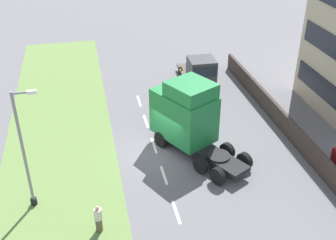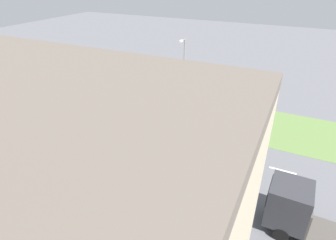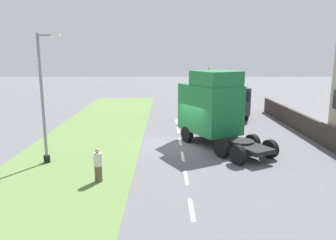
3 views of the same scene
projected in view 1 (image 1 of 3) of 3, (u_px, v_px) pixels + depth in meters
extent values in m
plane|color=slate|center=(157.00, 153.00, 26.62)|extent=(120.00, 120.00, 0.00)
cube|color=#607F42|center=(60.00, 165.00, 25.53)|extent=(7.00, 44.00, 0.01)
cube|color=white|center=(176.00, 212.00, 21.98)|extent=(0.16, 1.80, 0.00)
cube|color=white|center=(164.00, 175.00, 24.68)|extent=(0.16, 1.80, 0.00)
cube|color=white|center=(154.00, 145.00, 27.38)|extent=(0.16, 1.80, 0.00)
cube|color=white|center=(146.00, 121.00, 30.08)|extent=(0.16, 1.80, 0.00)
cube|color=white|center=(139.00, 101.00, 32.78)|extent=(0.16, 1.80, 0.00)
cube|color=#382D28|center=(289.00, 128.00, 27.91)|extent=(0.25, 24.00, 1.37)
cube|color=#1E232D|center=(322.00, 87.00, 30.09)|extent=(0.08, 6.72, 1.48)
cube|color=#1E232D|center=(330.00, 45.00, 28.49)|extent=(0.08, 6.72, 1.48)
cube|color=black|center=(200.00, 147.00, 26.04)|extent=(4.49, 6.78, 0.24)
cube|color=#1E7A3D|center=(184.00, 115.00, 26.25)|extent=(4.00, 4.55, 2.98)
cube|color=black|center=(164.00, 112.00, 27.86)|extent=(1.89, 1.05, 1.67)
cube|color=black|center=(164.00, 95.00, 27.20)|extent=(2.00, 1.11, 0.96)
cube|color=#1E7A3D|center=(191.00, 90.00, 24.90)|extent=(3.26, 3.31, 0.90)
sphere|color=orange|center=(180.00, 70.00, 26.15)|extent=(0.14, 0.14, 0.14)
cylinder|color=black|center=(219.00, 156.00, 24.91)|extent=(1.85, 1.85, 0.12)
cylinder|color=black|center=(161.00, 139.00, 27.07)|extent=(0.77, 1.07, 1.04)
cylinder|color=black|center=(187.00, 127.00, 28.35)|extent=(0.77, 1.07, 1.04)
cylinder|color=black|center=(201.00, 165.00, 24.67)|extent=(0.77, 1.07, 1.04)
cylinder|color=black|center=(227.00, 151.00, 25.95)|extent=(0.77, 1.07, 1.04)
cylinder|color=black|center=(218.00, 176.00, 23.75)|extent=(0.77, 1.07, 1.04)
cylinder|color=black|center=(244.00, 161.00, 25.03)|extent=(0.77, 1.07, 1.04)
cube|color=#333338|center=(201.00, 72.00, 33.26)|extent=(2.09, 2.07, 2.28)
cube|color=black|center=(205.00, 72.00, 32.16)|extent=(1.80, 0.09, 0.82)
cube|color=#4C4742|center=(193.00, 72.00, 36.33)|extent=(2.14, 3.80, 0.18)
cube|color=#4C4742|center=(198.00, 71.00, 34.33)|extent=(2.04, 0.16, 1.59)
cylinder|color=black|center=(212.00, 87.00, 34.08)|extent=(0.26, 0.81, 0.80)
cylinder|color=black|center=(189.00, 88.00, 33.78)|extent=(0.26, 0.81, 0.80)
cylinder|color=black|center=(201.00, 70.00, 37.01)|extent=(0.26, 0.81, 0.80)
cylinder|color=black|center=(180.00, 71.00, 36.72)|extent=(0.26, 0.81, 0.80)
cylinder|color=black|center=(34.00, 201.00, 22.40)|extent=(0.34, 0.34, 0.40)
cylinder|color=gray|center=(24.00, 153.00, 20.81)|extent=(0.15, 0.15, 6.71)
cylinder|color=gray|center=(21.00, 93.00, 19.25)|extent=(0.90, 0.11, 0.11)
cube|color=silver|center=(32.00, 92.00, 19.33)|extent=(0.44, 0.20, 0.16)
cylinder|color=brown|center=(99.00, 225.00, 20.66)|extent=(0.34, 0.34, 0.76)
cylinder|color=beige|center=(98.00, 214.00, 20.31)|extent=(0.39, 0.39, 0.60)
sphere|color=tan|center=(97.00, 208.00, 20.11)|extent=(0.21, 0.21, 0.21)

